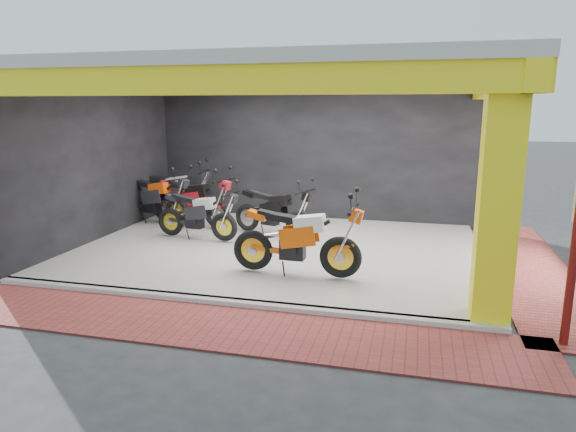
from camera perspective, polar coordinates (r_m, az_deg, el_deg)
name	(u,v)px	position (r m, az deg, el deg)	size (l,w,h in m)	color
ground	(248,283)	(8.82, -4.47, -7.45)	(80.00, 80.00, 0.00)	#2D2D30
showroom_floor	(279,249)	(10.63, -1.03, -3.71)	(8.00, 6.00, 0.10)	white
showroom_ceiling	(278,71)	(10.25, -1.11, 15.76)	(8.40, 6.40, 0.20)	beige
back_wall	(310,154)	(13.29, 2.48, 6.94)	(8.20, 0.20, 3.50)	black
left_wall	(98,162)	(12.04, -20.34, 5.66)	(0.20, 6.20, 3.50)	black
corner_column	(498,199)	(7.29, 22.33, 1.73)	(0.50, 0.50, 3.50)	yellow
header_beam_front	(221,80)	(7.38, -7.47, 14.74)	(8.40, 0.30, 0.40)	yellow
header_beam_right	(499,86)	(9.95, 22.37, 13.26)	(0.30, 6.40, 0.40)	yellow
floor_kerb	(226,302)	(7.91, -6.87, -9.49)	(8.00, 0.20, 0.10)	white
paver_front	(206,325)	(7.26, -9.11, -11.90)	(9.00, 1.40, 0.03)	#9C3633
paver_right	(530,269)	(10.50, 25.26, -5.30)	(1.40, 7.00, 0.03)	#9C3633
moto_hero	(341,237)	(8.52, 5.91, -2.34)	(2.39, 0.88, 1.46)	#DF5109
moto_row_a	(224,213)	(10.93, -7.14, 0.33)	(2.07, 0.77, 1.27)	black
moto_row_b	(298,211)	(11.01, 1.17, 0.60)	(2.12, 0.79, 1.30)	black
moto_row_c	(177,198)	(12.53, -12.27, 2.01)	(2.32, 0.86, 1.42)	black
moto_row_d	(217,200)	(12.07, -7.89, 1.80)	(2.32, 0.86, 1.42)	#B31320
moto_row_e	(197,190)	(13.44, -10.07, 2.86)	(2.38, 0.88, 1.46)	black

